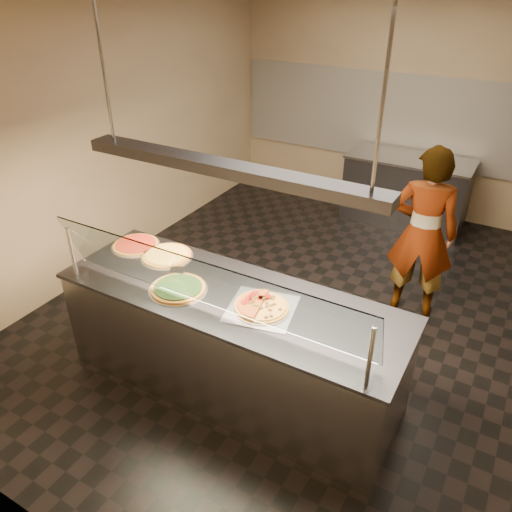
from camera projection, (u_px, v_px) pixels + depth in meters
The scene contains 19 objects.
ground at pixel (311, 309), 5.25m from camera, with size 5.00×6.00×0.02m, color black.
wall_back at pixel (410, 105), 6.75m from camera, with size 5.00×0.02×3.00m, color tan.
wall_front at pixel (50, 382), 2.24m from camera, with size 5.00×0.02×3.00m, color tan.
wall_left at pixel (114, 133), 5.58m from camera, with size 0.02×6.00×3.00m, color tan.
tile_band at pixel (407, 120), 6.83m from camera, with size 4.90×0.02×1.20m, color silver.
serving_counter at pixel (231, 341), 4.07m from camera, with size 2.79×0.94×0.93m.
sneeze_guard at pixel (202, 284), 3.43m from camera, with size 2.55×0.18×0.54m.
perforated_tray at pixel (262, 308), 3.67m from camera, with size 0.57×0.57×0.01m.
half_pizza_pepperoni at pixel (251, 301), 3.70m from camera, with size 0.28×0.43×0.05m.
half_pizza_sausage at pixel (273, 309), 3.62m from camera, with size 0.28×0.43×0.04m.
pizza_spinach at pixel (178, 288), 3.88m from camera, with size 0.46×0.46×0.03m.
pizza_cheese at pixel (167, 255), 4.33m from camera, with size 0.45×0.45×0.03m.
pizza_tomato at pixel (136, 244), 4.50m from camera, with size 0.43×0.43×0.03m.
pizza_spatula at pixel (174, 265), 4.16m from camera, with size 0.24×0.22×0.02m.
prep_table at pixel (406, 190), 6.82m from camera, with size 1.63×0.74×0.93m.
worker at pixel (423, 234), 4.82m from camera, with size 0.64×0.42×1.76m, color #2B2730.
heat_lamp_housing at pixel (226, 168), 3.32m from camera, with size 2.30×0.18×0.08m, color #3A3A40.
lamp_rod_left at pixel (104, 69), 3.48m from camera, with size 0.02×0.02×1.01m, color #B7B7BC.
lamp_rod_right at pixel (383, 103), 2.62m from camera, with size 0.02×0.02×1.01m, color #B7B7BC.
Camera 1 is at (1.63, -3.98, 3.11)m, focal length 35.00 mm.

